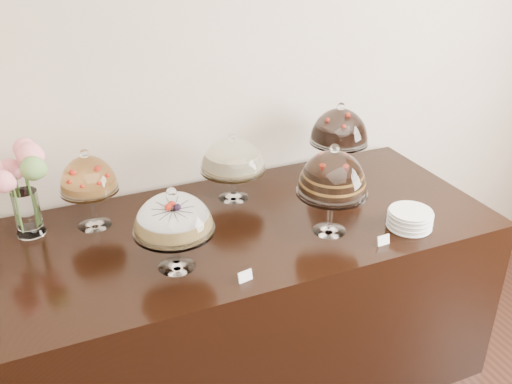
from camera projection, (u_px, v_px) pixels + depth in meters
name	position (u px, v px, depth m)	size (l,w,h in m)	color
wall_back	(211.00, 63.00, 2.78)	(5.00, 0.04, 3.00)	beige
display_counter	(252.00, 301.00, 2.80)	(2.20, 1.00, 0.90)	black
cake_stand_sugar_sponge	(173.00, 217.00, 2.18)	(0.32, 0.32, 0.35)	white
cake_stand_choco_layer	(333.00, 176.00, 2.41)	(0.31, 0.31, 0.42)	white
cake_stand_cheesecake	(233.00, 158.00, 2.72)	(0.32, 0.32, 0.34)	white
cake_stand_dark_choco	(340.00, 129.00, 2.93)	(0.31, 0.31, 0.40)	white
cake_stand_fruit_tart	(88.00, 178.00, 2.47)	(0.25, 0.25, 0.37)	white
flower_vase	(20.00, 179.00, 2.40)	(0.25, 0.31, 0.42)	white
plate_stack	(410.00, 219.00, 2.54)	(0.20, 0.20, 0.08)	white
price_card_left	(245.00, 276.00, 2.19)	(0.06, 0.01, 0.04)	white
price_card_right	(383.00, 240.00, 2.42)	(0.06, 0.01, 0.04)	white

